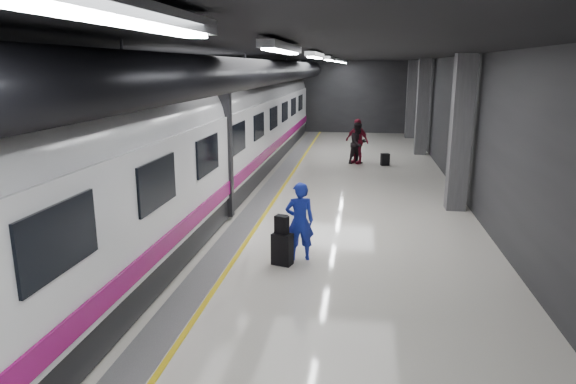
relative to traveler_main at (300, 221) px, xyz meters
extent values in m
plane|color=beige|center=(-0.46, 2.76, -0.87)|extent=(40.00, 40.00, 0.00)
cube|color=black|center=(-0.46, 2.76, 3.63)|extent=(10.00, 40.00, 0.02)
cube|color=#28282B|center=(-0.46, 22.76, 1.38)|extent=(10.00, 0.02, 4.50)
cube|color=#28282B|center=(-5.46, 2.76, 1.38)|extent=(0.02, 40.00, 4.50)
cube|color=#28282B|center=(4.54, 2.76, 1.38)|extent=(0.02, 40.00, 4.50)
cube|color=slate|center=(-1.81, 2.76, -0.87)|extent=(0.65, 39.80, 0.01)
cube|color=yellow|center=(-1.41, 2.76, -0.86)|extent=(0.10, 39.80, 0.01)
cylinder|color=black|center=(-1.76, 2.76, 3.08)|extent=(0.80, 38.00, 0.80)
cube|color=silver|center=(0.14, -8.24, 3.53)|extent=(0.22, 2.60, 0.10)
cube|color=silver|center=(0.14, -3.24, 3.53)|extent=(0.22, 2.60, 0.10)
cube|color=silver|center=(0.14, 1.76, 3.53)|extent=(0.22, 2.60, 0.10)
cube|color=silver|center=(0.14, 6.76, 3.53)|extent=(0.22, 2.60, 0.10)
cube|color=silver|center=(0.14, 11.76, 3.53)|extent=(0.22, 2.60, 0.10)
cube|color=silver|center=(0.14, 16.76, 3.53)|extent=(0.22, 2.60, 0.10)
cube|color=silver|center=(0.14, 20.76, 3.53)|extent=(0.22, 2.60, 0.10)
cube|color=#515154|center=(4.09, 4.76, 1.38)|extent=(0.55, 0.55, 4.50)
cube|color=#515154|center=(4.09, 14.76, 1.38)|extent=(0.55, 0.55, 4.50)
cube|color=#515154|center=(4.09, 20.76, 1.38)|extent=(0.55, 0.55, 4.50)
cube|color=black|center=(-3.71, 2.76, -0.52)|extent=(2.80, 38.00, 0.60)
cube|color=white|center=(-3.71, 2.76, 0.88)|extent=(2.90, 38.00, 2.20)
cylinder|color=white|center=(-3.71, 2.76, 1.83)|extent=(2.80, 38.00, 2.80)
cube|color=#8D0C60|center=(-2.24, 2.76, 0.08)|extent=(0.04, 38.00, 0.35)
cube|color=black|center=(-3.71, 2.76, 1.13)|extent=(3.05, 0.25, 3.80)
cube|color=black|center=(-2.24, -5.24, 1.28)|extent=(0.05, 1.60, 0.85)
cube|color=black|center=(-2.24, -2.24, 1.28)|extent=(0.05, 1.60, 0.85)
cube|color=black|center=(-2.24, 0.76, 1.28)|extent=(0.05, 1.60, 0.85)
cube|color=black|center=(-2.24, 3.76, 1.28)|extent=(0.05, 1.60, 0.85)
cube|color=black|center=(-2.24, 6.76, 1.28)|extent=(0.05, 1.60, 0.85)
cube|color=black|center=(-2.24, 9.76, 1.28)|extent=(0.05, 1.60, 0.85)
cube|color=black|center=(-2.24, 12.76, 1.28)|extent=(0.05, 1.60, 0.85)
cube|color=black|center=(-2.24, 15.76, 1.28)|extent=(0.05, 1.60, 0.85)
cube|color=black|center=(-2.24, 18.76, 1.28)|extent=(0.05, 1.60, 0.85)
imported|color=#1720AF|center=(0.00, 0.00, 0.00)|extent=(0.73, 0.57, 1.74)
cube|color=black|center=(-0.33, -0.35, -0.53)|extent=(0.48, 0.38, 0.69)
cube|color=black|center=(-0.34, -0.33, 0.01)|extent=(0.33, 0.25, 0.39)
imported|color=black|center=(1.13, 11.70, 0.03)|extent=(1.11, 1.09, 1.81)
imported|color=maroon|center=(1.07, 11.86, 0.10)|extent=(1.21, 1.04, 1.95)
cube|color=black|center=(2.30, 11.51, -0.61)|extent=(0.40, 0.32, 0.52)
camera|label=1|loc=(1.27, -10.58, 3.27)|focal=32.00mm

